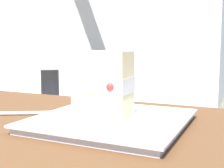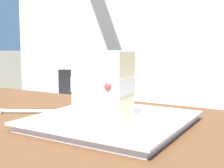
{
  "view_description": "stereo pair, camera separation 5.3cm",
  "coord_description": "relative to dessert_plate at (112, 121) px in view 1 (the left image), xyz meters",
  "views": [
    {
      "loc": [
        0.41,
        -0.34,
        0.83
      ],
      "look_at": [
        0.19,
        0.14,
        0.77
      ],
      "focal_mm": 47.46,
      "sensor_mm": 36.0,
      "label": 1
    },
    {
      "loc": [
        0.46,
        -0.31,
        0.83
      ],
      "look_at": [
        0.19,
        0.14,
        0.77
      ],
      "focal_mm": 47.46,
      "sensor_mm": 36.0,
      "label": 2
    }
  ],
  "objects": [
    {
      "name": "patio_building",
      "position": [
        -2.2,
        5.42,
        0.83
      ],
      "size": [
        4.13,
        3.5,
        3.06
      ],
      "color": "silver",
      "rests_on": "ground"
    },
    {
      "name": "dessert_fork",
      "position": [
        -0.22,
        -0.01,
        -0.0
      ],
      "size": [
        0.16,
        0.1,
        0.01
      ],
      "color": "silver",
      "rests_on": "patio_table"
    },
    {
      "name": "diner_person",
      "position": [
        -0.42,
        0.51,
        0.3
      ],
      "size": [
        0.51,
        0.55,
        1.5
      ],
      "color": "slate",
      "rests_on": "ground"
    },
    {
      "name": "dessert_plate",
      "position": [
        0.0,
        0.0,
        0.0
      ],
      "size": [
        0.26,
        0.26,
        0.02
      ],
      "color": "white",
      "rests_on": "patio_table"
    },
    {
      "name": "cake_slice",
      "position": [
        -0.02,
        -0.01,
        0.07
      ],
      "size": [
        0.1,
        0.07,
        0.12
      ],
      "color": "beige",
      "rests_on": "dessert_plate"
    }
  ]
}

